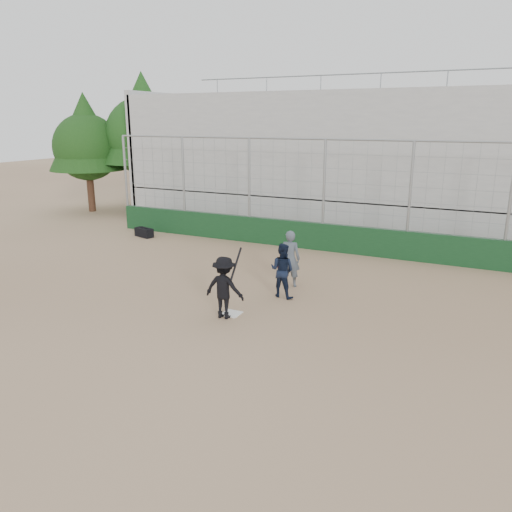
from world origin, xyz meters
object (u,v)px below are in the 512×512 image
at_px(catcher_crouched, 282,279).
at_px(batter_at_plate, 224,287).
at_px(umpire, 290,261).
at_px(equipment_bag, 144,232).

bearing_deg(catcher_crouched, batter_at_plate, -109.67).
relative_size(catcher_crouched, umpire, 0.70).
bearing_deg(batter_at_plate, equipment_bag, 139.71).
relative_size(umpire, equipment_bag, 1.62).
bearing_deg(umpire, equipment_bag, -32.16).
distance_m(batter_at_plate, catcher_crouched, 2.07).
bearing_deg(equipment_bag, batter_at_plate, -40.29).
height_order(batter_at_plate, catcher_crouched, batter_at_plate).
bearing_deg(umpire, catcher_crouched, 90.26).
bearing_deg(umpire, batter_at_plate, 70.15).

